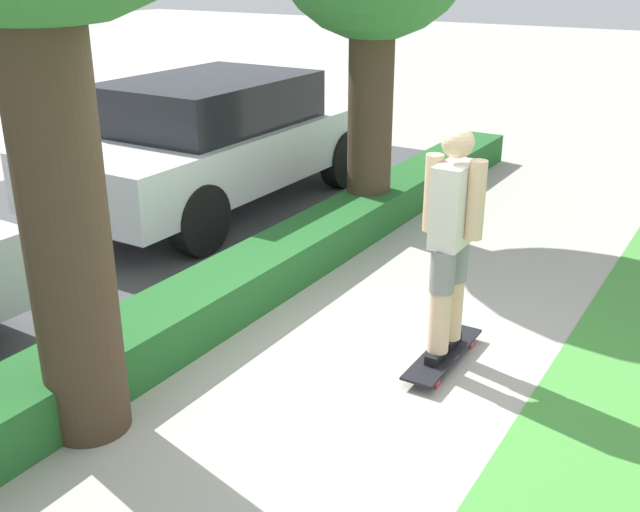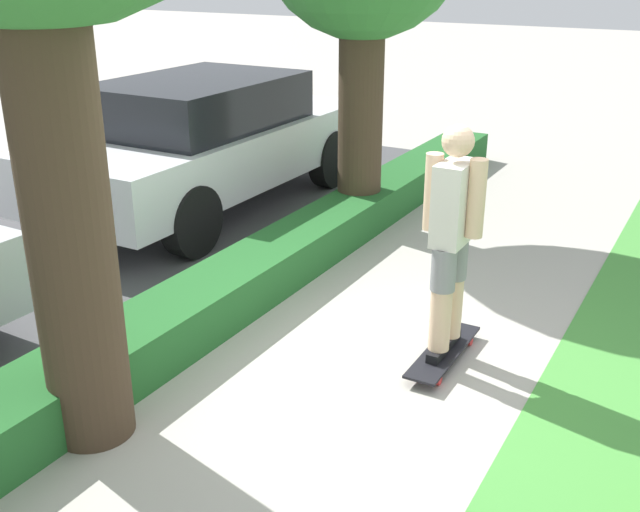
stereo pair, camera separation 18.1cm
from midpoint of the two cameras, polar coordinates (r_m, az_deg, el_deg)
ground_plane at (r=5.44m, az=3.61°, el=-9.37°), size 60.00×60.00×0.00m
hedge_row at (r=6.13m, az=-9.93°, el=-3.87°), size 12.95×0.60×0.39m
skateboard at (r=5.69m, az=8.48°, el=-7.24°), size 0.99×0.24×0.09m
skater_person at (r=5.31m, az=9.03°, el=1.49°), size 0.50×0.44×1.69m
parked_car_middle at (r=9.01m, az=-9.23°, el=8.76°), size 4.59×1.93×1.54m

